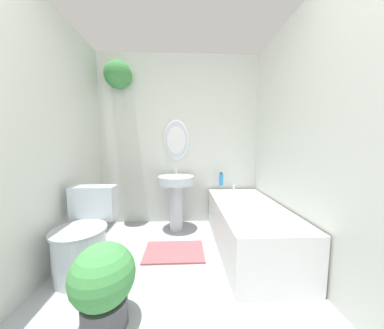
{
  "coord_description": "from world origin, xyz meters",
  "views": [
    {
      "loc": [
        0.06,
        -0.32,
        1.14
      ],
      "look_at": [
        0.14,
        1.53,
        0.95
      ],
      "focal_mm": 18.0,
      "sensor_mm": 36.0,
      "label": 1
    }
  ],
  "objects_px": {
    "pedestal_sink": "(176,192)",
    "shampoo_bottle": "(221,179)",
    "toilet": "(84,240)",
    "potted_plant": "(103,282)",
    "bathtub": "(248,226)"
  },
  "relations": [
    {
      "from": "shampoo_bottle",
      "to": "pedestal_sink",
      "type": "bearing_deg",
      "value": -166.66
    },
    {
      "from": "toilet",
      "to": "pedestal_sink",
      "type": "xyz_separation_m",
      "value": [
        0.79,
        0.83,
        0.21
      ]
    },
    {
      "from": "potted_plant",
      "to": "toilet",
      "type": "bearing_deg",
      "value": 125.82
    },
    {
      "from": "pedestal_sink",
      "to": "bathtub",
      "type": "distance_m",
      "value": 0.99
    },
    {
      "from": "bathtub",
      "to": "potted_plant",
      "type": "bearing_deg",
      "value": -144.32
    },
    {
      "from": "shampoo_bottle",
      "to": "potted_plant",
      "type": "height_order",
      "value": "shampoo_bottle"
    },
    {
      "from": "bathtub",
      "to": "potted_plant",
      "type": "xyz_separation_m",
      "value": [
        -1.21,
        -0.87,
        0.03
      ]
    },
    {
      "from": "bathtub",
      "to": "toilet",
      "type": "bearing_deg",
      "value": -168.8
    },
    {
      "from": "shampoo_bottle",
      "to": "potted_plant",
      "type": "bearing_deg",
      "value": -123.96
    },
    {
      "from": "bathtub",
      "to": "potted_plant",
      "type": "height_order",
      "value": "bathtub"
    },
    {
      "from": "toilet",
      "to": "potted_plant",
      "type": "bearing_deg",
      "value": -54.18
    },
    {
      "from": "toilet",
      "to": "pedestal_sink",
      "type": "bearing_deg",
      "value": 46.24
    },
    {
      "from": "toilet",
      "to": "potted_plant",
      "type": "relative_size",
      "value": 1.37
    },
    {
      "from": "toilet",
      "to": "potted_plant",
      "type": "distance_m",
      "value": 0.68
    },
    {
      "from": "pedestal_sink",
      "to": "shampoo_bottle",
      "type": "xyz_separation_m",
      "value": [
        0.63,
        0.15,
        0.15
      ]
    }
  ]
}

